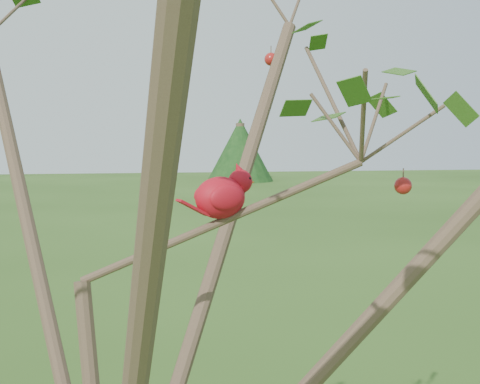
{
  "coord_description": "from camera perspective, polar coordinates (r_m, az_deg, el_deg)",
  "views": [
    {
      "loc": [
        0.05,
        -1.19,
        2.25
      ],
      "look_at": [
        0.29,
        0.09,
        2.13
      ],
      "focal_mm": 45.0,
      "sensor_mm": 36.0,
      "label": 1
    }
  ],
  "objects": [
    {
      "name": "cardinal",
      "position": [
        1.29,
        -1.65,
        -0.32
      ],
      "size": [
        0.18,
        0.12,
        0.13
      ],
      "rotation": [
        0.0,
        0.0,
        0.37
      ],
      "color": "red",
      "rests_on": "ground"
    },
    {
      "name": "distant_trees",
      "position": [
        26.04,
        -20.91,
        3.07
      ],
      "size": [
        46.33,
        16.16,
        3.4
      ],
      "color": "#443225",
      "rests_on": "ground"
    },
    {
      "name": "crabapple_tree",
      "position": [
        1.17,
        -11.71,
        -1.36
      ],
      "size": [
        2.35,
        2.05,
        2.95
      ],
      "color": "#443225",
      "rests_on": "ground"
    }
  ]
}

